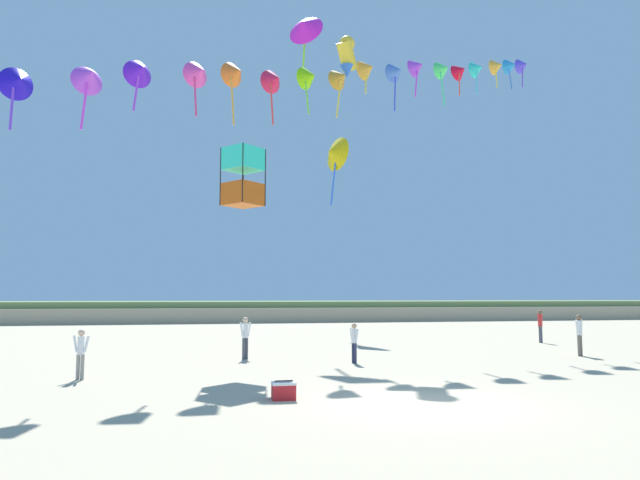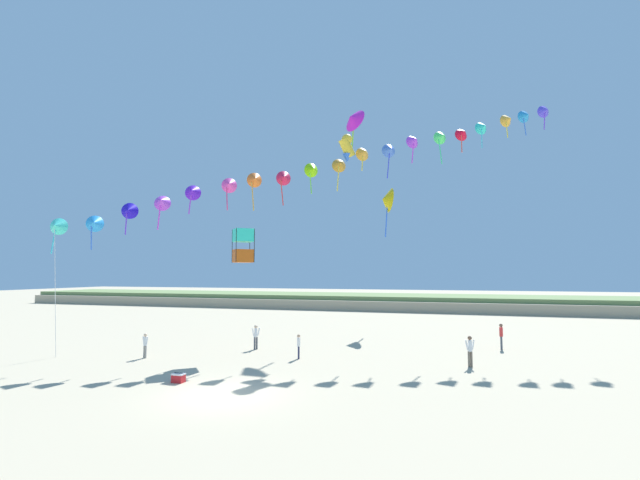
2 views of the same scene
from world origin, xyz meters
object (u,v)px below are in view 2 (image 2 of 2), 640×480
(person_near_right, at_px, (256,335))
(large_kite_outer_drift, at_px, (243,246))
(person_far_left, at_px, (299,345))
(large_kite_low_lead, at_px, (386,200))
(person_near_left, at_px, (145,344))
(large_kite_mid_trail, at_px, (347,147))
(large_kite_high_solo, at_px, (353,119))
(person_mid_center, at_px, (470,349))
(beach_cooler, at_px, (178,378))
(person_far_right, at_px, (501,334))

(person_near_right, relative_size, large_kite_outer_drift, 0.74)
(person_far_left, height_order, large_kite_low_lead, large_kite_low_lead)
(person_near_left, distance_m, large_kite_mid_trail, 20.13)
(large_kite_high_solo, xyz_separation_m, large_kite_outer_drift, (-4.72, -13.20, -12.89))
(person_near_left, relative_size, large_kite_low_lead, 0.30)
(person_near_right, bearing_deg, large_kite_high_solo, 69.19)
(person_mid_center, xyz_separation_m, large_kite_outer_drift, (-14.19, 0.15, 6.08))
(large_kite_outer_drift, distance_m, beach_cooler, 10.31)
(person_near_left, bearing_deg, large_kite_low_lead, 57.59)
(person_near_right, bearing_deg, beach_cooler, -88.48)
(large_kite_high_solo, bearing_deg, large_kite_outer_drift, -109.66)
(person_near_left, bearing_deg, person_mid_center, 8.92)
(person_near_left, distance_m, person_far_right, 23.57)
(large_kite_high_solo, bearing_deg, person_near_left, -120.73)
(person_near_right, distance_m, beach_cooler, 9.25)
(person_far_left, bearing_deg, person_near_right, 150.38)
(person_far_right, height_order, beach_cooler, person_far_right)
(large_kite_low_lead, distance_m, beach_cooler, 27.89)
(large_kite_outer_drift, bearing_deg, person_far_right, 21.00)
(person_mid_center, relative_size, large_kite_high_solo, 0.38)
(person_near_left, height_order, person_near_right, person_near_right)
(person_near_right, bearing_deg, person_near_left, -138.38)
(person_near_left, xyz_separation_m, person_far_right, (21.57, 9.52, 0.14))
(person_mid_center, relative_size, person_far_left, 1.16)
(large_kite_outer_drift, bearing_deg, large_kite_high_solo, 70.34)
(person_mid_center, height_order, large_kite_outer_drift, large_kite_outer_drift)
(large_kite_low_lead, bearing_deg, large_kite_outer_drift, -114.30)
(person_far_left, bearing_deg, large_kite_outer_drift, 170.69)
(person_far_right, relative_size, large_kite_mid_trail, 0.79)
(large_kite_high_solo, distance_m, beach_cooler, 29.05)
(person_near_left, distance_m, person_far_left, 9.55)
(person_mid_center, xyz_separation_m, large_kite_mid_trail, (-8.44, 6.30, 14.10))
(person_near_right, relative_size, large_kite_low_lead, 0.33)
(person_near_left, relative_size, person_far_left, 1.01)
(person_far_right, bearing_deg, beach_cooler, -138.79)
(person_mid_center, height_order, large_kite_high_solo, large_kite_high_solo)
(person_far_left, distance_m, large_kite_mid_trail, 15.87)
(person_mid_center, height_order, person_far_left, person_mid_center)
(large_kite_low_lead, bearing_deg, large_kite_mid_trail, -99.16)
(person_mid_center, relative_size, large_kite_outer_drift, 0.77)
(person_mid_center, height_order, beach_cooler, person_mid_center)
(person_mid_center, bearing_deg, person_far_left, -176.92)
(person_near_right, height_order, person_mid_center, person_mid_center)
(person_mid_center, xyz_separation_m, person_far_right, (2.36, 6.50, 0.02))
(person_near_left, bearing_deg, beach_cooler, -39.15)
(person_near_left, xyz_separation_m, large_kite_mid_trail, (10.77, 9.32, 14.23))
(person_mid_center, bearing_deg, person_far_right, 70.05)
(person_near_right, relative_size, large_kite_high_solo, 0.37)
(large_kite_low_lead, bearing_deg, person_far_left, -100.60)
(large_kite_high_solo, bearing_deg, person_far_right, -30.07)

